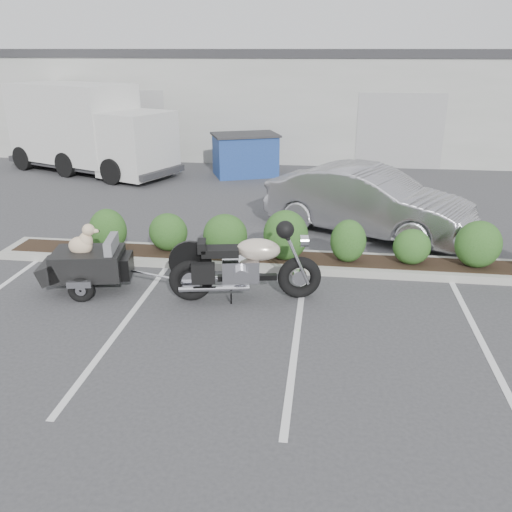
# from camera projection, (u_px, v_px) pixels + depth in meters

# --- Properties ---
(ground) EXTENTS (90.00, 90.00, 0.00)m
(ground) POSITION_uv_depth(u_px,v_px,m) (226.00, 312.00, 8.83)
(ground) COLOR #38383A
(ground) RESTS_ON ground
(planter_kerb) EXTENTS (12.00, 1.00, 0.15)m
(planter_kerb) POSITION_uv_depth(u_px,v_px,m) (296.00, 262.00, 10.71)
(planter_kerb) COLOR #9E9E93
(planter_kerb) RESTS_ON ground
(building) EXTENTS (26.00, 10.00, 4.00)m
(building) POSITION_uv_depth(u_px,v_px,m) (296.00, 97.00, 23.84)
(building) COLOR #9EA099
(building) RESTS_ON ground
(motorcycle) EXTENTS (2.58, 1.06, 1.49)m
(motorcycle) POSITION_uv_depth(u_px,v_px,m) (245.00, 267.00, 9.07)
(motorcycle) COLOR black
(motorcycle) RESTS_ON ground
(pet_trailer) EXTENTS (2.10, 1.19, 1.23)m
(pet_trailer) POSITION_uv_depth(u_px,v_px,m) (88.00, 262.00, 9.46)
(pet_trailer) COLOR black
(pet_trailer) RESTS_ON ground
(sedan) EXTENTS (4.89, 3.54, 1.53)m
(sedan) POSITION_uv_depth(u_px,v_px,m) (368.00, 201.00, 12.30)
(sedan) COLOR #A1A0A6
(sedan) RESTS_ON ground
(dumpster) EXTENTS (2.49, 2.12, 1.39)m
(dumpster) POSITION_uv_depth(u_px,v_px,m) (245.00, 154.00, 18.08)
(dumpster) COLOR navy
(dumpster) RESTS_ON ground
(delivery_truck) EXTENTS (6.66, 4.37, 2.92)m
(delivery_truck) POSITION_uv_depth(u_px,v_px,m) (89.00, 131.00, 18.33)
(delivery_truck) COLOR beige
(delivery_truck) RESTS_ON ground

